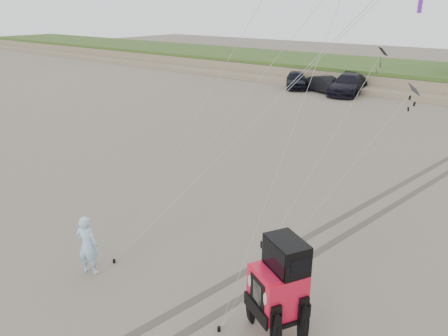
{
  "coord_description": "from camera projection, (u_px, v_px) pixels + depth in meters",
  "views": [
    {
      "loc": [
        7.09,
        -6.74,
        7.29
      ],
      "look_at": [
        -0.79,
        3.0,
        2.6
      ],
      "focal_mm": 35.0,
      "sensor_mm": 36.0,
      "label": 1
    }
  ],
  "objects": [
    {
      "name": "jeep",
      "position": [
        277.0,
        299.0,
        9.98
      ],
      "size": [
        4.44,
        5.75,
        1.97
      ],
      "primitive_type": null,
      "rotation": [
        0.0,
        0.0,
        -0.47
      ],
      "color": "red",
      "rests_on": "ground"
    },
    {
      "name": "man",
      "position": [
        88.0,
        245.0,
        12.37
      ],
      "size": [
        0.78,
        0.66,
        1.8
      ],
      "primitive_type": "imported",
      "rotation": [
        0.0,
        0.0,
        3.56
      ],
      "color": "#8DB3D9",
      "rests_on": "ground"
    },
    {
      "name": "truck_c",
      "position": [
        348.0,
        84.0,
        37.69
      ],
      "size": [
        3.37,
        6.24,
        1.72
      ],
      "primitive_type": "imported",
      "rotation": [
        0.0,
        0.0,
        0.17
      ],
      "color": "black",
      "rests_on": "ground"
    },
    {
      "name": "stake_aux",
      "position": [
        219.0,
        329.0,
        10.38
      ],
      "size": [
        0.08,
        0.08,
        0.12
      ],
      "primitive_type": "cylinder",
      "color": "black",
      "rests_on": "ground"
    },
    {
      "name": "tire_tracks",
      "position": [
        366.0,
        213.0,
        16.28
      ],
      "size": [
        5.22,
        29.74,
        0.01
      ],
      "color": "#4C443D",
      "rests_on": "ground"
    },
    {
      "name": "ground",
      "position": [
        176.0,
        296.0,
        11.64
      ],
      "size": [
        160.0,
        160.0,
        0.0
      ],
      "primitive_type": "plane",
      "color": "#6B6054",
      "rests_on": "ground"
    },
    {
      "name": "truck_a",
      "position": [
        297.0,
        80.0,
        40.5
      ],
      "size": [
        3.99,
        4.88,
        1.57
      ],
      "primitive_type": "imported",
      "rotation": [
        0.0,
        0.0,
        0.55
      ],
      "color": "black",
      "rests_on": "ground"
    },
    {
      "name": "stake_main",
      "position": [
        114.0,
        261.0,
        13.13
      ],
      "size": [
        0.08,
        0.08,
        0.12
      ],
      "primitive_type": "cylinder",
      "color": "black",
      "rests_on": "ground"
    },
    {
      "name": "truck_b",
      "position": [
        326.0,
        85.0,
        38.34
      ],
      "size": [
        4.66,
        2.92,
        1.45
      ],
      "primitive_type": "imported",
      "rotation": [
        0.0,
        0.0,
        1.23
      ],
      "color": "black",
      "rests_on": "ground"
    }
  ]
}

